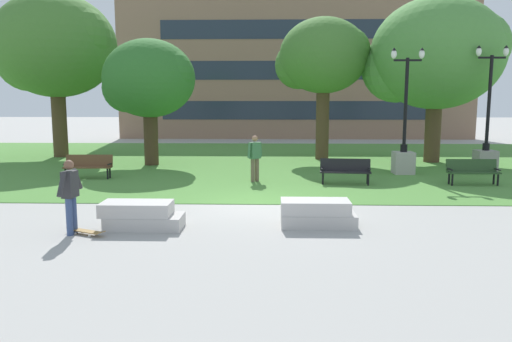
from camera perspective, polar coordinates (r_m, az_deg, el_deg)
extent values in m
plane|color=#A3A09B|center=(14.60, 0.12, -3.88)|extent=(140.00, 140.00, 0.00)
cube|color=#4C8438|center=(24.46, 0.77, 1.07)|extent=(40.00, 20.00, 0.02)
cube|color=#BCB7B2|center=(12.25, -12.57, -5.67)|extent=(1.80, 0.90, 0.32)
cube|color=beige|center=(12.23, -13.48, -4.19)|extent=(1.66, 0.83, 0.32)
cube|color=#BCB7B2|center=(12.27, 7.11, -5.52)|extent=(1.80, 0.90, 0.32)
cube|color=beige|center=(12.19, 6.77, -4.06)|extent=(1.66, 0.83, 0.32)
cylinder|color=#384C7A|center=(12.22, -20.12, -4.72)|extent=(0.15, 0.15, 0.86)
cylinder|color=#384C7A|center=(12.05, -20.55, -4.93)|extent=(0.15, 0.15, 0.86)
cube|color=#2D2D30|center=(12.00, -20.51, -1.42)|extent=(0.27, 0.42, 0.60)
cylinder|color=#2D2D30|center=(12.34, -19.74, -0.84)|extent=(0.13, 0.37, 0.53)
cylinder|color=#2D2D30|center=(11.64, -21.35, -1.45)|extent=(0.13, 0.37, 0.53)
sphere|color=brown|center=(11.94, -20.61, 0.66)|extent=(0.22, 0.22, 0.22)
cube|color=olive|center=(12.06, -18.88, -6.52)|extent=(0.81, 0.52, 0.02)
cube|color=olive|center=(11.74, -17.34, -6.74)|extent=(0.19, 0.23, 0.06)
cube|color=olive|center=(12.37, -20.34, -6.12)|extent=(0.19, 0.23, 0.06)
cylinder|color=silver|center=(11.99, -17.75, -6.83)|extent=(0.06, 0.05, 0.06)
cylinder|color=silver|center=(11.85, -18.50, -7.05)|extent=(0.06, 0.05, 0.06)
cylinder|color=silver|center=(12.30, -19.21, -6.52)|extent=(0.06, 0.05, 0.06)
cylinder|color=silver|center=(12.16, -19.96, -6.73)|extent=(0.06, 0.05, 0.06)
cube|color=#284723|center=(19.36, 23.61, -0.18)|extent=(1.80, 0.46, 0.05)
cube|color=#284723|center=(19.56, 23.38, 0.59)|extent=(1.80, 0.14, 0.46)
cube|color=black|center=(19.04, 21.30, 0.18)|extent=(0.06, 0.40, 0.04)
cube|color=black|center=(19.68, 25.89, 0.16)|extent=(0.06, 0.40, 0.04)
cylinder|color=black|center=(18.95, 21.52, -0.94)|extent=(0.07, 0.07, 0.41)
cylinder|color=black|center=(19.57, 25.92, -0.93)|extent=(0.07, 0.07, 0.41)
cylinder|color=black|center=(19.25, 21.19, -0.79)|extent=(0.07, 0.07, 0.41)
cylinder|color=black|center=(19.86, 25.53, -0.78)|extent=(0.07, 0.07, 0.41)
cube|color=black|center=(18.17, 10.18, -0.13)|extent=(1.83, 0.60, 0.05)
cube|color=black|center=(18.39, 10.15, 0.69)|extent=(1.80, 0.28, 0.46)
cube|color=black|center=(18.12, 7.54, 0.29)|extent=(0.09, 0.40, 0.04)
cube|color=black|center=(18.22, 12.83, 0.20)|extent=(0.09, 0.40, 0.04)
cylinder|color=black|center=(18.02, 7.65, -0.89)|extent=(0.07, 0.07, 0.41)
cylinder|color=black|center=(18.11, 12.72, -0.97)|extent=(0.07, 0.07, 0.41)
cylinder|color=black|center=(18.33, 7.64, -0.73)|extent=(0.07, 0.07, 0.41)
cylinder|color=black|center=(18.43, 12.62, -0.81)|extent=(0.07, 0.07, 0.41)
cube|color=brown|center=(20.23, -18.69, 0.41)|extent=(1.82, 0.52, 0.05)
cube|color=brown|center=(20.43, -18.50, 1.14)|extent=(1.80, 0.20, 0.46)
cube|color=black|center=(20.48, -20.94, 0.73)|extent=(0.08, 0.40, 0.04)
cube|color=black|center=(19.97, -16.41, 0.76)|extent=(0.08, 0.40, 0.04)
cylinder|color=black|center=(20.37, -20.93, -0.31)|extent=(0.07, 0.07, 0.41)
cylinder|color=black|center=(19.87, -16.60, -0.31)|extent=(0.07, 0.07, 0.41)
cylinder|color=black|center=(20.66, -20.63, -0.18)|extent=(0.07, 0.07, 0.41)
cylinder|color=black|center=(20.18, -16.35, -0.17)|extent=(0.07, 0.07, 0.41)
cube|color=gray|center=(23.16, 24.71, 1.06)|extent=(0.80, 0.80, 0.90)
cylinder|color=black|center=(23.10, 24.80, 2.53)|extent=(0.28, 0.28, 0.30)
cylinder|color=black|center=(23.02, 25.08, 7.02)|extent=(0.14, 0.14, 3.92)
cube|color=black|center=(23.08, 25.36, 11.63)|extent=(1.10, 0.08, 0.08)
ellipsoid|color=white|center=(22.88, 24.11, 12.34)|extent=(0.22, 0.22, 0.36)
cone|color=black|center=(22.90, 24.14, 12.83)|extent=(0.20, 0.20, 0.13)
ellipsoid|color=white|center=(23.32, 26.67, 12.10)|extent=(0.22, 0.22, 0.36)
cone|color=black|center=(23.33, 26.70, 12.58)|extent=(0.20, 0.20, 0.13)
cube|color=#ADA89E|center=(21.31, 16.47, 0.91)|extent=(0.80, 0.80, 0.90)
cylinder|color=black|center=(21.25, 16.54, 2.52)|extent=(0.28, 0.28, 0.30)
cylinder|color=black|center=(21.16, 16.73, 7.19)|extent=(0.14, 0.14, 3.77)
cube|color=black|center=(21.21, 16.94, 12.01)|extent=(1.10, 0.08, 0.08)
ellipsoid|color=white|center=(21.09, 15.49, 12.75)|extent=(0.22, 0.22, 0.36)
cone|color=black|center=(21.11, 15.51, 13.28)|extent=(0.20, 0.20, 0.13)
ellipsoid|color=white|center=(21.38, 18.42, 12.56)|extent=(0.22, 0.22, 0.36)
cone|color=black|center=(21.39, 18.45, 13.09)|extent=(0.20, 0.20, 0.13)
cylinder|color=#4C3823|center=(25.52, 7.60, 5.79)|extent=(0.66, 0.66, 3.97)
ellipsoid|color=#42752D|center=(25.59, 7.74, 12.95)|extent=(4.39, 4.39, 3.73)
sphere|color=#42752D|center=(25.90, 4.90, 11.96)|extent=(2.42, 2.42, 2.42)
sphere|color=#42752D|center=(25.31, 10.40, 13.44)|extent=(2.20, 2.20, 2.20)
cylinder|color=#4C3823|center=(25.66, 19.57, 4.85)|extent=(0.75, 0.75, 3.47)
ellipsoid|color=#4C893D|center=(25.71, 19.95, 12.51)|extent=(6.19, 6.19, 5.26)
sphere|color=#4C893D|center=(25.80, 15.78, 11.30)|extent=(3.40, 3.40, 3.40)
sphere|color=#4C893D|center=(25.68, 23.79, 13.01)|extent=(3.09, 3.09, 3.09)
cylinder|color=#4C3823|center=(28.37, -21.56, 5.62)|extent=(0.75, 0.75, 4.05)
ellipsoid|color=#42752D|center=(28.48, -21.97, 13.15)|extent=(6.23, 6.23, 5.30)
sphere|color=#42752D|center=(29.70, -24.51, 11.58)|extent=(3.43, 3.43, 3.43)
sphere|color=#42752D|center=(27.36, -19.46, 14.16)|extent=(3.12, 3.12, 3.12)
cylinder|color=#42301E|center=(23.64, -11.92, 4.11)|extent=(0.65, 0.65, 2.82)
ellipsoid|color=#2D6B28|center=(23.60, -12.11, 10.32)|extent=(4.18, 4.18, 3.55)
sphere|color=#2D6B28|center=(24.29, -14.51, 9.19)|extent=(2.30, 2.30, 2.30)
sphere|color=#2D6B28|center=(22.98, -9.80, 10.96)|extent=(2.09, 2.09, 2.09)
cylinder|color=brown|center=(18.54, 0.11, 0.14)|extent=(0.15, 0.15, 0.86)
cylinder|color=brown|center=(18.42, -0.37, 0.08)|extent=(0.15, 0.15, 0.86)
cube|color=#3D7047|center=(18.39, -0.13, 2.36)|extent=(0.46, 0.44, 0.60)
cylinder|color=#3D7047|center=(18.58, 0.51, 2.50)|extent=(0.18, 0.17, 0.56)
cylinder|color=#3D7047|center=(18.21, -0.78, 2.38)|extent=(0.18, 0.17, 0.56)
sphere|color=#9E7051|center=(18.35, -0.13, 3.73)|extent=(0.22, 0.22, 0.22)
cube|color=#8E6B56|center=(38.89, 4.61, 11.85)|extent=(27.26, 1.00, 11.05)
cube|color=#232D3D|center=(38.31, 4.59, 6.93)|extent=(20.45, 0.03, 1.40)
cube|color=#232D3D|center=(38.36, 4.64, 11.41)|extent=(20.45, 0.03, 1.40)
cube|color=#232D3D|center=(38.64, 4.69, 15.86)|extent=(20.45, 0.03, 1.40)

